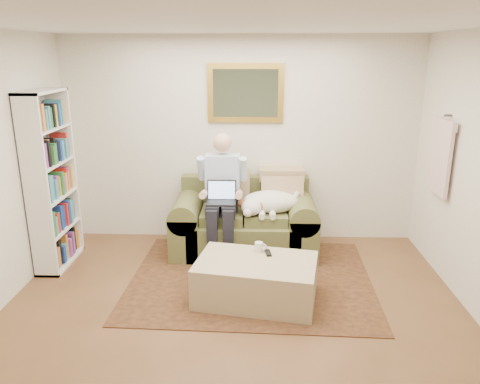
# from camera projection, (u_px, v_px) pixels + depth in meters

# --- Properties ---
(room_shell) EXTENTS (4.51, 5.00, 2.61)m
(room_shell) POSITION_uv_depth(u_px,v_px,m) (232.00, 188.00, 3.90)
(room_shell) COLOR brown
(room_shell) RESTS_ON ground
(rug) EXTENTS (2.67, 2.16, 0.01)m
(rug) POSITION_uv_depth(u_px,v_px,m) (251.00, 278.00, 5.13)
(rug) COLOR black
(rug) RESTS_ON room_shell
(sofa) EXTENTS (1.75, 0.89, 1.05)m
(sofa) POSITION_uv_depth(u_px,v_px,m) (244.00, 227.00, 5.79)
(sofa) COLOR brown
(sofa) RESTS_ON room_shell
(seated_man) EXTENTS (0.58, 0.82, 1.47)m
(seated_man) POSITION_uv_depth(u_px,v_px,m) (222.00, 198.00, 5.52)
(seated_man) COLOR #8CA6D8
(seated_man) RESTS_ON sofa
(laptop) EXTENTS (0.34, 0.27, 0.25)m
(laptop) POSITION_uv_depth(u_px,v_px,m) (221.00, 197.00, 5.44)
(laptop) COLOR black
(laptop) RESTS_ON seated_man
(sleeping_dog) EXTENTS (0.72, 0.45, 0.27)m
(sleeping_dog) POSITION_uv_depth(u_px,v_px,m) (270.00, 202.00, 5.59)
(sleeping_dog) COLOR white
(sleeping_dog) RESTS_ON sofa
(ottoman) EXTENTS (1.27, 0.93, 0.42)m
(ottoman) POSITION_uv_depth(u_px,v_px,m) (256.00, 280.00, 4.65)
(ottoman) COLOR #D0B28B
(ottoman) RESTS_ON room_shell
(coffee_mug) EXTENTS (0.08, 0.08, 0.10)m
(coffee_mug) POSITION_uv_depth(u_px,v_px,m) (259.00, 247.00, 4.79)
(coffee_mug) COLOR white
(coffee_mug) RESTS_ON ottoman
(tv_remote) EXTENTS (0.07, 0.16, 0.02)m
(tv_remote) POSITION_uv_depth(u_px,v_px,m) (268.00, 253.00, 4.74)
(tv_remote) COLOR black
(tv_remote) RESTS_ON ottoman
(bookshelf) EXTENTS (0.28, 0.80, 2.00)m
(bookshelf) POSITION_uv_depth(u_px,v_px,m) (51.00, 181.00, 5.25)
(bookshelf) COLOR white
(bookshelf) RESTS_ON room_shell
(wall_mirror) EXTENTS (0.94, 0.04, 0.72)m
(wall_mirror) POSITION_uv_depth(u_px,v_px,m) (245.00, 93.00, 5.75)
(wall_mirror) COLOR gold
(wall_mirror) RESTS_ON room_shell
(hanging_shirt) EXTENTS (0.06, 0.52, 0.90)m
(hanging_shirt) POSITION_uv_depth(u_px,v_px,m) (441.00, 153.00, 5.01)
(hanging_shirt) COLOR beige
(hanging_shirt) RESTS_ON room_shell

